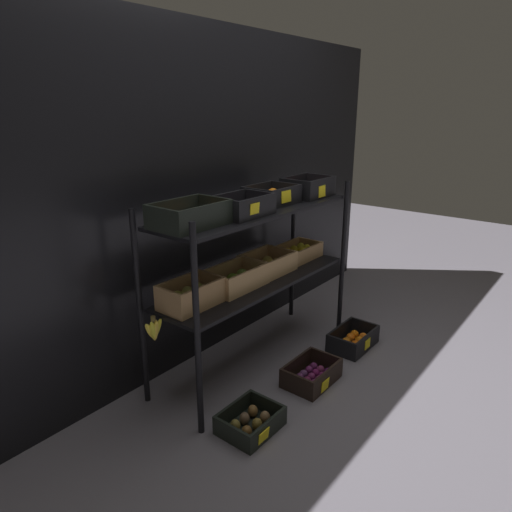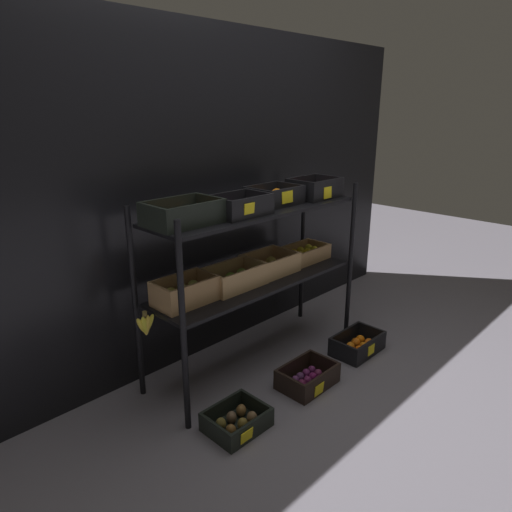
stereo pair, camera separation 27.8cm
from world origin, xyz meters
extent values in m
plane|color=slate|center=(0.00, 0.00, 0.00)|extent=(10.00, 10.00, 0.00)
cube|color=black|center=(0.00, 0.41, 1.03)|extent=(3.83, 0.12, 2.06)
cylinder|color=black|center=(-0.72, -0.21, 0.55)|extent=(0.03, 0.03, 1.10)
cylinder|color=black|center=(0.72, -0.21, 0.55)|extent=(0.03, 0.03, 1.10)
cylinder|color=black|center=(-0.72, 0.21, 0.55)|extent=(0.03, 0.03, 1.10)
cylinder|color=black|center=(0.72, 0.21, 0.55)|extent=(0.03, 0.03, 1.10)
cube|color=black|center=(0.00, 0.00, 0.55)|extent=(1.40, 0.40, 0.02)
cube|color=black|center=(0.00, 0.00, 1.00)|extent=(1.40, 0.40, 0.02)
cube|color=#A87F51|center=(-0.51, 0.03, 0.57)|extent=(0.33, 0.21, 0.01)
cube|color=#A87F51|center=(-0.51, -0.06, 0.64)|extent=(0.33, 0.02, 0.13)
cube|color=#A87F51|center=(-0.51, 0.13, 0.64)|extent=(0.33, 0.02, 0.13)
cube|color=#A87F51|center=(-0.67, 0.03, 0.64)|extent=(0.02, 0.18, 0.13)
cube|color=#A87F51|center=(-0.36, 0.03, 0.64)|extent=(0.02, 0.18, 0.13)
ellipsoid|color=#A9BA4A|center=(-0.59, 0.01, 0.62)|extent=(0.07, 0.07, 0.09)
ellipsoid|color=#B6C352|center=(-0.51, 0.00, 0.62)|extent=(0.07, 0.07, 0.09)
ellipsoid|color=tan|center=(-0.43, 0.01, 0.62)|extent=(0.07, 0.07, 0.09)
ellipsoid|color=#BEBB4B|center=(-0.59, 0.06, 0.62)|extent=(0.07, 0.07, 0.09)
ellipsoid|color=tan|center=(-0.51, 0.06, 0.62)|extent=(0.07, 0.07, 0.09)
ellipsoid|color=#B8BD54|center=(-0.44, 0.06, 0.62)|extent=(0.07, 0.07, 0.09)
cube|color=tan|center=(-0.17, 0.02, 0.57)|extent=(0.37, 0.22, 0.01)
cube|color=tan|center=(-0.17, -0.09, 0.63)|extent=(0.37, 0.02, 0.12)
cube|color=tan|center=(-0.17, 0.12, 0.63)|extent=(0.37, 0.02, 0.12)
cube|color=tan|center=(-0.35, 0.02, 0.63)|extent=(0.02, 0.19, 0.12)
cube|color=tan|center=(0.01, 0.02, 0.63)|extent=(0.02, 0.19, 0.12)
sphere|color=#94C239|center=(-0.26, -0.02, 0.61)|extent=(0.07, 0.07, 0.07)
sphere|color=#80C036|center=(-0.17, -0.02, 0.61)|extent=(0.07, 0.07, 0.07)
sphere|color=#81B736|center=(-0.08, -0.01, 0.61)|extent=(0.07, 0.07, 0.07)
sphere|color=#92B335|center=(-0.26, 0.05, 0.61)|extent=(0.07, 0.07, 0.07)
sphere|color=#88C335|center=(-0.17, 0.04, 0.61)|extent=(0.07, 0.07, 0.07)
sphere|color=#8BB343|center=(-0.08, 0.05, 0.61)|extent=(0.07, 0.07, 0.07)
cube|color=tan|center=(0.16, 0.04, 0.57)|extent=(0.33, 0.25, 0.01)
cube|color=tan|center=(0.16, -0.08, 0.63)|extent=(0.33, 0.02, 0.11)
cube|color=tan|center=(0.16, 0.15, 0.63)|extent=(0.33, 0.02, 0.11)
cube|color=tan|center=(0.01, 0.04, 0.63)|extent=(0.02, 0.22, 0.11)
cube|color=tan|center=(0.32, 0.04, 0.63)|extent=(0.02, 0.22, 0.11)
sphere|color=gold|center=(0.11, 0.00, 0.61)|extent=(0.07, 0.07, 0.07)
sphere|color=#E2BE51|center=(0.22, 0.00, 0.61)|extent=(0.07, 0.07, 0.07)
sphere|color=gold|center=(0.11, 0.08, 0.61)|extent=(0.07, 0.07, 0.07)
sphere|color=#D3C153|center=(0.22, 0.08, 0.61)|extent=(0.07, 0.07, 0.07)
cube|color=#A87F51|center=(0.52, 0.04, 0.57)|extent=(0.34, 0.21, 0.01)
cube|color=#A87F51|center=(0.52, -0.06, 0.62)|extent=(0.34, 0.02, 0.09)
cube|color=#A87F51|center=(0.52, 0.13, 0.62)|extent=(0.34, 0.02, 0.09)
cube|color=#A87F51|center=(0.36, 0.04, 0.62)|extent=(0.02, 0.18, 0.09)
cube|color=#A87F51|center=(0.68, 0.04, 0.62)|extent=(0.02, 0.18, 0.09)
ellipsoid|color=yellow|center=(0.43, 0.00, 0.61)|extent=(0.06, 0.06, 0.08)
ellipsoid|color=yellow|center=(0.52, 0.01, 0.61)|extent=(0.06, 0.06, 0.08)
ellipsoid|color=yellow|center=(0.59, 0.01, 0.61)|extent=(0.06, 0.06, 0.08)
ellipsoid|color=yellow|center=(0.44, 0.07, 0.61)|extent=(0.06, 0.06, 0.08)
ellipsoid|color=yellow|center=(0.51, 0.07, 0.61)|extent=(0.06, 0.06, 0.08)
ellipsoid|color=yellow|center=(0.60, 0.07, 0.61)|extent=(0.06, 0.06, 0.08)
cube|color=black|center=(-0.52, 0.01, 1.01)|extent=(0.38, 0.26, 0.01)
cube|color=black|center=(-0.52, -0.11, 1.08)|extent=(0.38, 0.02, 0.11)
cube|color=black|center=(-0.52, 0.13, 1.08)|extent=(0.38, 0.02, 0.11)
cube|color=black|center=(-0.70, 0.01, 1.08)|extent=(0.02, 0.22, 0.11)
cube|color=black|center=(-0.34, 0.01, 1.08)|extent=(0.02, 0.22, 0.11)
sphere|color=orange|center=(-0.63, -0.03, 1.05)|extent=(0.06, 0.06, 0.06)
sphere|color=orange|center=(-0.55, -0.03, 1.05)|extent=(0.06, 0.06, 0.06)
sphere|color=orange|center=(-0.48, -0.03, 1.05)|extent=(0.06, 0.06, 0.06)
sphere|color=orange|center=(-0.41, -0.03, 1.05)|extent=(0.06, 0.06, 0.06)
sphere|color=orange|center=(-0.62, 0.05, 1.05)|extent=(0.06, 0.06, 0.06)
sphere|color=orange|center=(-0.56, 0.05, 1.05)|extent=(0.06, 0.06, 0.06)
sphere|color=orange|center=(-0.48, 0.06, 1.05)|extent=(0.06, 0.06, 0.06)
sphere|color=orange|center=(-0.41, 0.05, 1.05)|extent=(0.06, 0.06, 0.06)
cube|color=black|center=(-0.18, -0.05, 1.01)|extent=(0.32, 0.23, 0.01)
cube|color=black|center=(-0.18, -0.15, 1.07)|extent=(0.32, 0.02, 0.10)
cube|color=black|center=(-0.18, 0.06, 1.07)|extent=(0.32, 0.02, 0.10)
cube|color=black|center=(-0.33, -0.05, 1.07)|extent=(0.02, 0.19, 0.10)
cube|color=black|center=(-0.03, -0.05, 1.07)|extent=(0.02, 0.19, 0.10)
sphere|color=#54225E|center=(-0.26, -0.09, 1.04)|extent=(0.05, 0.05, 0.05)
sphere|color=#6C2446|center=(-0.21, -0.08, 1.04)|extent=(0.05, 0.05, 0.05)
sphere|color=#642D55|center=(-0.15, -0.09, 1.04)|extent=(0.05, 0.05, 0.05)
sphere|color=#65245A|center=(-0.09, -0.08, 1.04)|extent=(0.05, 0.05, 0.05)
sphere|color=#5E1B4C|center=(-0.27, -0.01, 1.04)|extent=(0.05, 0.05, 0.05)
sphere|color=#671F50|center=(-0.20, -0.01, 1.04)|extent=(0.05, 0.05, 0.05)
sphere|color=#5D1854|center=(-0.15, -0.01, 1.04)|extent=(0.05, 0.05, 0.05)
sphere|color=#5E254D|center=(-0.09, -0.01, 1.04)|extent=(0.05, 0.05, 0.05)
cube|color=yellow|center=(-0.21, -0.16, 1.07)|extent=(0.07, 0.01, 0.06)
cube|color=black|center=(0.18, 0.02, 1.01)|extent=(0.31, 0.24, 0.01)
cube|color=black|center=(0.18, -0.09, 1.07)|extent=(0.31, 0.02, 0.10)
cube|color=black|center=(0.18, 0.14, 1.07)|extent=(0.31, 0.02, 0.10)
cube|color=black|center=(0.03, 0.02, 1.07)|extent=(0.02, 0.21, 0.10)
cube|color=black|center=(0.33, 0.02, 1.07)|extent=(0.02, 0.21, 0.10)
sphere|color=orange|center=(0.13, -0.02, 1.06)|extent=(0.07, 0.07, 0.07)
sphere|color=orange|center=(0.24, -0.01, 1.06)|extent=(0.07, 0.07, 0.07)
sphere|color=orange|center=(0.13, 0.06, 1.06)|extent=(0.07, 0.07, 0.07)
sphere|color=orange|center=(0.24, 0.05, 1.06)|extent=(0.07, 0.07, 0.07)
cube|color=yellow|center=(0.16, -0.10, 1.07)|extent=(0.10, 0.01, 0.07)
cube|color=black|center=(0.52, -0.02, 1.01)|extent=(0.32, 0.24, 0.01)
cube|color=black|center=(0.52, -0.14, 1.08)|extent=(0.32, 0.02, 0.12)
cube|color=black|center=(0.52, 0.09, 1.08)|extent=(0.32, 0.02, 0.12)
cube|color=black|center=(0.37, -0.02, 1.08)|extent=(0.02, 0.21, 0.12)
cube|color=black|center=(0.68, -0.02, 1.08)|extent=(0.02, 0.21, 0.12)
sphere|color=red|center=(0.47, -0.06, 1.06)|extent=(0.07, 0.07, 0.07)
sphere|color=red|center=(0.58, -0.05, 1.06)|extent=(0.07, 0.07, 0.07)
sphere|color=red|center=(0.47, 0.01, 1.06)|extent=(0.07, 0.07, 0.07)
sphere|color=red|center=(0.58, 0.01, 1.06)|extent=(0.07, 0.07, 0.07)
cube|color=yellow|center=(0.50, -0.15, 1.06)|extent=(0.08, 0.01, 0.07)
cylinder|color=brown|center=(-0.76, 0.06, 0.57)|extent=(0.02, 0.02, 0.02)
ellipsoid|color=yellow|center=(-0.77, 0.07, 0.50)|extent=(0.08, 0.03, 0.11)
ellipsoid|color=yellow|center=(-0.76, 0.06, 0.50)|extent=(0.05, 0.03, 0.11)
ellipsoid|color=yellow|center=(-0.75, 0.06, 0.50)|extent=(0.05, 0.03, 0.11)
ellipsoid|color=yellow|center=(-0.74, 0.06, 0.50)|extent=(0.09, 0.03, 0.11)
cube|color=black|center=(-0.54, -0.40, 0.01)|extent=(0.30, 0.25, 0.01)
cube|color=black|center=(-0.54, -0.51, 0.06)|extent=(0.30, 0.02, 0.09)
cube|color=black|center=(-0.54, -0.28, 0.06)|extent=(0.30, 0.02, 0.09)
cube|color=black|center=(-0.69, -0.40, 0.06)|extent=(0.02, 0.21, 0.09)
cube|color=black|center=(-0.40, -0.40, 0.06)|extent=(0.02, 0.21, 0.09)
ellipsoid|color=brown|center=(-0.62, -0.43, 0.05)|extent=(0.05, 0.05, 0.07)
ellipsoid|color=brown|center=(-0.54, -0.44, 0.05)|extent=(0.05, 0.05, 0.07)
ellipsoid|color=brown|center=(-0.47, -0.44, 0.05)|extent=(0.05, 0.05, 0.07)
ellipsoid|color=brown|center=(-0.62, -0.36, 0.05)|extent=(0.05, 0.05, 0.07)
ellipsoid|color=brown|center=(-0.55, -0.36, 0.05)|extent=(0.05, 0.05, 0.07)
ellipsoid|color=brown|center=(-0.47, -0.35, 0.05)|extent=(0.05, 0.05, 0.07)
cube|color=yellow|center=(-0.59, -0.52, 0.05)|extent=(0.08, 0.01, 0.07)
cube|color=black|center=(0.01, -0.42, 0.01)|extent=(0.34, 0.23, 0.01)
cube|color=black|center=(0.01, -0.52, 0.07)|extent=(0.34, 0.02, 0.11)
cube|color=black|center=(0.01, -0.31, 0.07)|extent=(0.34, 0.02, 0.11)
cube|color=black|center=(-0.15, -0.42, 0.07)|extent=(0.02, 0.20, 0.11)
cube|color=black|center=(0.18, -0.42, 0.07)|extent=(0.02, 0.20, 0.11)
sphere|color=#621B4F|center=(-0.09, -0.46, 0.04)|extent=(0.05, 0.05, 0.05)
sphere|color=#5F224A|center=(-0.04, -0.47, 0.04)|extent=(0.05, 0.05, 0.05)
sphere|color=#642547|center=(0.02, -0.47, 0.04)|extent=(0.05, 0.05, 0.05)
sphere|color=#621C4A|center=(0.06, -0.46, 0.04)|extent=(0.05, 0.05, 0.05)
sphere|color=#56175D|center=(0.12, -0.47, 0.04)|extent=(0.05, 0.05, 0.05)
sphere|color=#562047|center=(-0.09, -0.42, 0.04)|extent=(0.05, 0.05, 0.05)
sphere|color=#691F47|center=(-0.04, -0.42, 0.04)|extent=(0.05, 0.05, 0.05)
sphere|color=#681F4F|center=(0.01, -0.42, 0.04)|extent=(0.05, 0.05, 0.05)
sphere|color=#6D1850|center=(0.06, -0.42, 0.04)|extent=(0.05, 0.05, 0.05)
sphere|color=#6C254A|center=(0.12, -0.42, 0.04)|extent=(0.05, 0.05, 0.05)
sphere|color=#641C4E|center=(-0.09, -0.36, 0.04)|extent=(0.05, 0.05, 0.05)
sphere|color=#552756|center=(-0.04, -0.36, 0.04)|extent=(0.05, 0.05, 0.05)
sphere|color=#562E5C|center=(0.01, -0.36, 0.04)|extent=(0.05, 0.05, 0.05)
sphere|color=#68225C|center=(0.07, -0.36, 0.04)|extent=(0.05, 0.05, 0.05)
sphere|color=#581D4D|center=(0.12, -0.37, 0.04)|extent=(0.05, 0.05, 0.05)
cube|color=yellow|center=(-0.03, -0.53, 0.05)|extent=(0.08, 0.01, 0.07)
cube|color=black|center=(0.56, -0.41, 0.01)|extent=(0.36, 0.23, 0.01)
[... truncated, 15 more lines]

